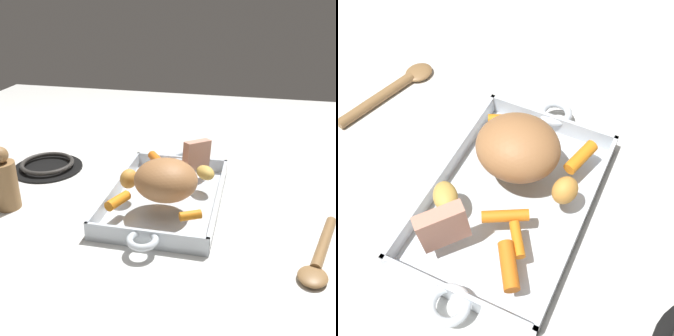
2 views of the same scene
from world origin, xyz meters
The scene contains 14 objects.
ground_plane centered at (0.00, 0.00, 0.00)m, with size 1.90×1.90×0.00m, color silver.
roasting_dish centered at (0.00, 0.00, 0.01)m, with size 0.44×0.23×0.04m.
pork_roast centered at (0.05, 0.01, 0.08)m, with size 0.13×0.12×0.08m, color #A76F42.
roast_slice_thin centered at (-0.11, 0.05, 0.07)m, with size 0.02×0.07×0.07m, color tan.
baby_carrot_southwest centered at (-0.07, -0.04, 0.05)m, with size 0.02×0.02×0.05m, color orange.
baby_carrot_southeast centered at (0.10, -0.08, 0.05)m, with size 0.02×0.02×0.06m, color orange.
baby_carrot_center_right centered at (0.12, 0.07, 0.05)m, with size 0.02×0.02×0.04m, color orange.
baby_carrot_long centered at (-0.05, -0.01, 0.05)m, with size 0.02×0.02×0.07m, color orange.
baby_carrot_northeast centered at (-0.12, -0.05, 0.05)m, with size 0.02×0.02×0.07m, color orange.
potato_golden_large centered at (-0.06, 0.08, 0.05)m, with size 0.05×0.04×0.03m, color gold.
potato_whole centered at (0.02, -0.08, 0.06)m, with size 0.04×0.04×0.04m, color gold.
stove_burner_rear centered at (-0.11, -0.34, 0.01)m, with size 0.18×0.18×0.02m.
serving_spoon centered at (0.14, 0.31, 0.01)m, with size 0.22×0.09×0.02m.
pepper_mill centered at (0.09, -0.33, 0.06)m, with size 0.05×0.05×0.14m.
Camera 1 is at (0.76, 0.17, 0.44)m, focal length 43.10 mm.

